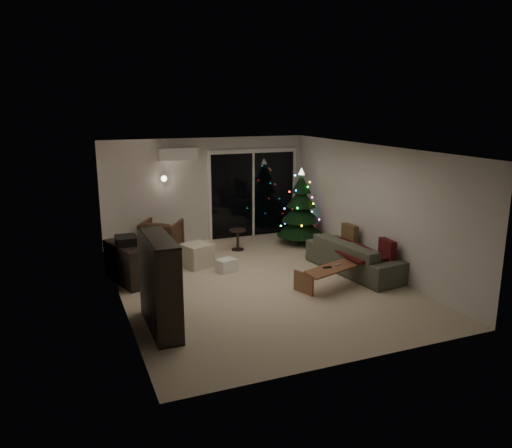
% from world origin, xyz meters
% --- Properties ---
extents(room, '(6.50, 7.51, 2.60)m').
position_xyz_m(room, '(0.46, 1.49, 1.02)').
color(room, beige).
rests_on(room, ground).
extents(bookshelf, '(0.91, 1.44, 1.41)m').
position_xyz_m(bookshelf, '(-2.25, -1.29, 0.71)').
color(bookshelf, '#29231F').
rests_on(bookshelf, floor).
extents(media_cabinet, '(0.77, 1.26, 0.74)m').
position_xyz_m(media_cabinet, '(-2.25, 0.90, 0.37)').
color(media_cabinet, '#29231F').
rests_on(media_cabinet, floor).
extents(stereo, '(0.37, 0.44, 0.16)m').
position_xyz_m(stereo, '(-2.25, 0.90, 0.82)').
color(stereo, black).
rests_on(stereo, media_cabinet).
extents(armchair, '(1.12, 1.13, 0.76)m').
position_xyz_m(armchair, '(-1.27, 2.56, 0.38)').
color(armchair, '#3B2A21').
rests_on(armchair, floor).
extents(ottoman, '(0.68, 0.68, 0.48)m').
position_xyz_m(ottoman, '(-0.80, 1.33, 0.24)').
color(ottoman, beige).
rests_on(ottoman, floor).
extents(cardboard_box_a, '(0.45, 0.39, 0.27)m').
position_xyz_m(cardboard_box_a, '(-1.62, 1.04, 0.13)').
color(cardboard_box_a, white).
rests_on(cardboard_box_a, floor).
extents(cardboard_box_b, '(0.43, 0.38, 0.25)m').
position_xyz_m(cardboard_box_b, '(-0.34, 0.79, 0.13)').
color(cardboard_box_b, white).
rests_on(cardboard_box_b, floor).
extents(side_table, '(0.44, 0.44, 0.49)m').
position_xyz_m(side_table, '(0.39, 2.13, 0.24)').
color(side_table, '#29231F').
rests_on(side_table, floor).
extents(floor_lamp, '(0.26, 0.26, 1.60)m').
position_xyz_m(floor_lamp, '(-1.02, 3.31, 0.80)').
color(floor_lamp, black).
rests_on(floor_lamp, floor).
extents(sofa, '(1.16, 2.33, 0.65)m').
position_xyz_m(sofa, '(2.05, -0.19, 0.33)').
color(sofa, '#3B3C39').
rests_on(sofa, floor).
extents(sofa_throw, '(0.70, 1.61, 0.05)m').
position_xyz_m(sofa_throw, '(1.95, -0.19, 0.47)').
color(sofa_throw, '#501316').
rests_on(sofa_throw, sofa).
extents(cushion_a, '(0.17, 0.44, 0.43)m').
position_xyz_m(cushion_a, '(2.30, 0.46, 0.59)').
color(cushion_a, brown).
rests_on(cushion_a, sofa).
extents(cushion_b, '(0.16, 0.44, 0.43)m').
position_xyz_m(cushion_b, '(2.30, -0.84, 0.59)').
color(cushion_b, '#501316').
rests_on(cushion_b, sofa).
extents(coffee_table, '(1.37, 0.86, 0.41)m').
position_xyz_m(coffee_table, '(1.17, -0.83, 0.20)').
color(coffee_table, brown).
rests_on(coffee_table, floor).
extents(remote_a, '(0.16, 0.05, 0.02)m').
position_xyz_m(remote_a, '(1.02, -0.83, 0.42)').
color(remote_a, black).
rests_on(remote_a, coffee_table).
extents(remote_b, '(0.16, 0.09, 0.02)m').
position_xyz_m(remote_b, '(1.27, -0.78, 0.42)').
color(remote_b, slate).
rests_on(remote_b, coffee_table).
extents(christmas_tree, '(1.29, 1.29, 1.82)m').
position_xyz_m(christmas_tree, '(1.97, 2.09, 0.91)').
color(christmas_tree, '#123616').
rests_on(christmas_tree, floor).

